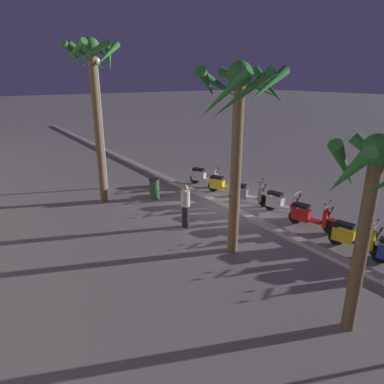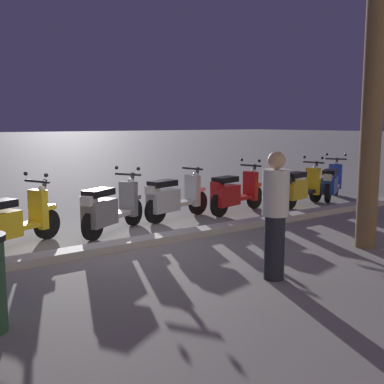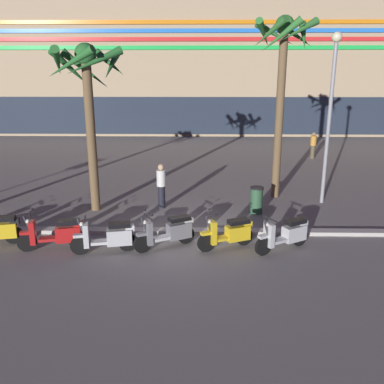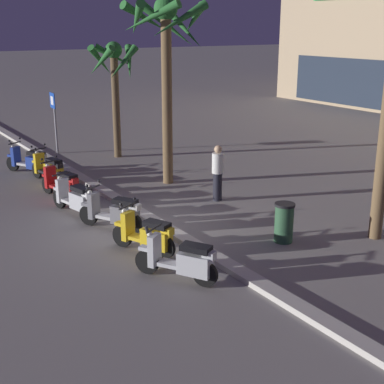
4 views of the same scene
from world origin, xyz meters
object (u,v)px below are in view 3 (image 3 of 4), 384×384
Objects in this scene: pedestrian_strolling_near_curb at (313,145)px; palm_tree_far_corner at (283,61)px; scooter_yellow_mid_rear at (230,233)px; scooter_silver_tail_end at (109,237)px; scooter_grey_mid_centre at (170,232)px; pedestrian_window_shopping at (161,185)px; street_lamp at (331,102)px; scooter_silver_last_in_row at (286,234)px; scooter_red_far_back at (57,234)px; palm_tree_near_sign at (87,84)px; litter_bin at (256,200)px.

palm_tree_far_corner is at bearing -114.61° from pedestrian_strolling_near_curb.
scooter_silver_tail_end is at bearing -173.68° from scooter_yellow_mid_rear.
pedestrian_window_shopping reaches higher than scooter_grey_mid_centre.
street_lamp reaches higher than scooter_grey_mid_centre.
palm_tree_far_corner is (0.58, 5.11, 4.76)m from scooter_silver_last_in_row.
pedestrian_window_shopping reaches higher than scooter_yellow_mid_rear.
scooter_red_far_back is 1.12× the size of pedestrian_window_shopping.
scooter_yellow_mid_rear is at bearing -113.28° from palm_tree_far_corner.
scooter_red_far_back is 10.32m from street_lamp.
scooter_grey_mid_centre is at bearing -142.32° from street_lamp.
scooter_grey_mid_centre is 0.29× the size of palm_tree_near_sign.
pedestrian_strolling_near_curb is 0.25× the size of street_lamp.
scooter_silver_last_in_row is 0.28× the size of palm_tree_near_sign.
palm_tree_near_sign is at bearing 86.39° from scooter_red_far_back.
pedestrian_strolling_near_curb reaches higher than scooter_silver_tail_end.
palm_tree_far_corner is 6.37m from pedestrian_window_shopping.
palm_tree_far_corner reaches higher than litter_bin.
palm_tree_near_sign is 0.93× the size of street_lamp.
palm_tree_far_corner is at bearing 14.44° from palm_tree_near_sign.
scooter_grey_mid_centre is at bearing -133.56° from litter_bin.
palm_tree_far_corner is 2.31m from street_lamp.
pedestrian_window_shopping is 1.73× the size of litter_bin.
scooter_silver_last_in_row is (4.92, 0.29, -0.00)m from scooter_silver_tail_end.
scooter_yellow_mid_rear is at bearing 2.10° from scooter_red_far_back.
palm_tree_near_sign is at bearing 109.32° from scooter_silver_tail_end.
street_lamp is at bearing 62.76° from scooter_silver_last_in_row.
scooter_yellow_mid_rear is at bearing -114.08° from pedestrian_strolling_near_curb.
palm_tree_far_corner reaches higher than scooter_red_far_back.
pedestrian_window_shopping reaches higher than scooter_silver_tail_end.
scooter_grey_mid_centre is 0.27× the size of street_lamp.
litter_bin is at bearing 46.44° from scooter_grey_mid_centre.
scooter_silver_tail_end is 5.55m from palm_tree_near_sign.
street_lamp is (2.25, 4.38, 3.34)m from scooter_silver_last_in_row.
scooter_grey_mid_centre is 5.91m from palm_tree_near_sign.
scooter_silver_last_in_row is 0.99× the size of pedestrian_window_shopping.
street_lamp is at bearing -23.58° from palm_tree_far_corner.
pedestrian_window_shopping is at bearing -131.00° from pedestrian_strolling_near_curb.
scooter_silver_last_in_row is at bearing -107.74° from pedestrian_strolling_near_curb.
pedestrian_strolling_near_curb is at bearing 64.93° from litter_bin.
pedestrian_window_shopping is at bearing 55.20° from scooter_red_far_back.
scooter_grey_mid_centre is 7.91m from palm_tree_far_corner.
pedestrian_strolling_near_curb is (3.48, 7.61, -4.42)m from palm_tree_far_corner.
litter_bin is (5.77, -0.26, -3.94)m from palm_tree_near_sign.
scooter_red_far_back is 1.13× the size of scooter_silver_last_in_row.
scooter_red_far_back is 3.15m from scooter_grey_mid_centre.
street_lamp is at bearing 6.86° from palm_tree_near_sign.
street_lamp is at bearing 6.99° from pedestrian_window_shopping.
palm_tree_far_corner is 5.23m from litter_bin.
pedestrian_strolling_near_curb reaches higher than scooter_red_far_back.
pedestrian_strolling_near_curb reaches higher than litter_bin.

